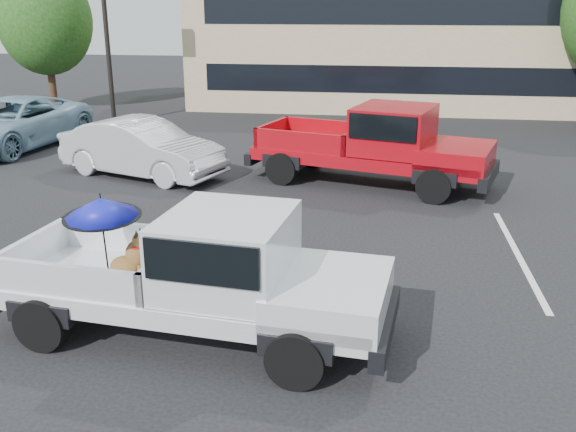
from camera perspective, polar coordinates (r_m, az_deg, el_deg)
name	(u,v)px	position (r m, az deg, el deg)	size (l,w,h in m)	color
ground	(356,290)	(10.85, 6.04, -6.59)	(90.00, 90.00, 0.00)	black
stripe_left	(211,239)	(13.09, -6.85, -2.07)	(0.12, 5.00, 0.01)	silver
stripe_right	(518,255)	(12.98, 19.77, -3.27)	(0.12, 5.00, 0.01)	silver
motel_building	(421,32)	(30.88, 11.71, 15.74)	(20.40, 8.40, 6.30)	tan
tree_left	(45,21)	(30.37, -20.80, 15.90)	(3.96, 3.96, 6.02)	#332114
tree_back	(503,3)	(34.30, 18.56, 17.48)	(4.68, 4.68, 7.11)	#332114
silver_pickup	(212,269)	(9.02, -6.77, -4.71)	(5.88, 2.62, 2.06)	black
red_pickup	(386,142)	(16.72, 8.70, 6.48)	(6.65, 3.87, 2.07)	black
silver_sedan	(142,148)	(17.97, -12.87, 5.90)	(1.63, 4.68, 1.54)	#B9BBC1
blue_suv	(12,124)	(22.74, -23.34, 7.56)	(2.67, 5.79, 1.61)	#7CA1B9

